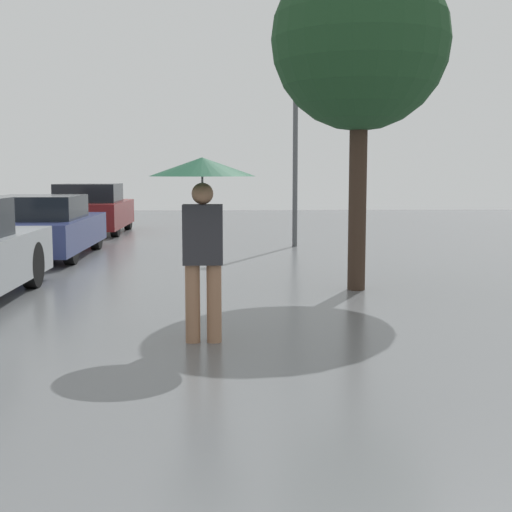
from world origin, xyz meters
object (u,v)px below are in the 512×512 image
tree (360,42)px  street_lamp (296,96)px  parked_car_third (42,228)px  pedestrian (202,196)px  parked_car_farthest (90,210)px

tree → street_lamp: 5.92m
tree → parked_car_third: bearing=142.1°
parked_car_third → street_lamp: size_ratio=0.89×
parked_car_third → street_lamp: 6.04m
parked_car_third → street_lamp: (5.10, 1.74, 2.72)m
pedestrian → tree: 4.14m
street_lamp → tree: bearing=-87.4°
parked_car_third → parked_car_farthest: 5.42m
parked_car_third → tree: (5.37, -4.18, 2.80)m
parked_car_farthest → street_lamp: 6.87m
pedestrian → street_lamp: size_ratio=0.38×
pedestrian → tree: tree is taller
parked_car_third → tree: tree is taller
parked_car_third → parked_car_farthest: parked_car_farthest is taller
parked_car_farthest → tree: bearing=-60.6°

